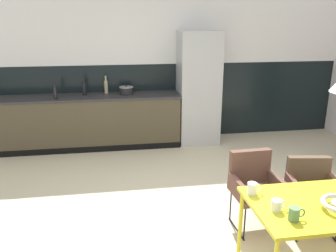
% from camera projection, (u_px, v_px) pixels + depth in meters
% --- Properties ---
extents(ground_plane, '(9.18, 9.18, 0.00)m').
position_uv_depth(ground_plane, '(200.00, 231.00, 3.67)').
color(ground_plane, beige).
extents(back_wall_splashback_dark, '(7.06, 0.12, 1.40)m').
position_uv_depth(back_wall_splashback_dark, '(160.00, 101.00, 6.45)').
color(back_wall_splashback_dark, black).
rests_on(back_wall_splashback_dark, ground).
extents(back_wall_panel_upper, '(7.06, 0.12, 1.40)m').
position_uv_depth(back_wall_panel_upper, '(160.00, 24.00, 6.04)').
color(back_wall_panel_upper, silver).
rests_on(back_wall_panel_upper, back_wall_splashback_dark).
extents(kitchen_counter, '(3.67, 0.63, 0.92)m').
position_uv_depth(kitchen_counter, '(74.00, 122.00, 5.95)').
color(kitchen_counter, '#49402D').
rests_on(kitchen_counter, ground).
extents(refrigerator_column, '(0.71, 0.60, 1.99)m').
position_uv_depth(refrigerator_column, '(198.00, 88.00, 6.12)').
color(refrigerator_column, '#ADAFB2').
rests_on(refrigerator_column, ground).
extents(armchair_far_side, '(0.55, 0.54, 0.77)m').
position_uv_depth(armchair_far_side, '(312.00, 185.00, 3.60)').
color(armchair_far_side, brown).
rests_on(armchair_far_side, ground).
extents(armchair_head_of_table, '(0.51, 0.49, 0.82)m').
position_uv_depth(armchair_head_of_table, '(254.00, 181.00, 3.66)').
color(armchair_head_of_table, brown).
rests_on(armchair_head_of_table, ground).
extents(mug_dark_espresso, '(0.13, 0.08, 0.09)m').
position_uv_depth(mug_dark_espresso, '(277.00, 205.00, 2.65)').
color(mug_dark_espresso, white).
rests_on(mug_dark_espresso, dining_table).
extents(mug_wide_latte, '(0.13, 0.08, 0.10)m').
position_uv_depth(mug_wide_latte, '(295.00, 214.00, 2.52)').
color(mug_wide_latte, '#5B8456').
rests_on(mug_wide_latte, dining_table).
extents(mug_glass_clear, '(0.13, 0.08, 0.10)m').
position_uv_depth(mug_glass_clear, '(253.00, 189.00, 2.90)').
color(mug_glass_clear, white).
rests_on(mug_glass_clear, dining_table).
extents(cooking_pot, '(0.25, 0.25, 0.16)m').
position_uv_depth(cooking_pot, '(126.00, 90.00, 5.96)').
color(cooking_pot, black).
rests_on(cooking_pot, kitchen_counter).
extents(bottle_spice_small, '(0.06, 0.06, 0.25)m').
position_uv_depth(bottle_spice_small, '(55.00, 93.00, 5.60)').
color(bottle_spice_small, black).
rests_on(bottle_spice_small, kitchen_counter).
extents(bottle_oil_tall, '(0.07, 0.07, 0.31)m').
position_uv_depth(bottle_oil_tall, '(84.00, 88.00, 5.88)').
color(bottle_oil_tall, black).
rests_on(bottle_oil_tall, kitchen_counter).
extents(bottle_vinegar_dark, '(0.06, 0.06, 0.31)m').
position_uv_depth(bottle_vinegar_dark, '(106.00, 86.00, 6.03)').
color(bottle_vinegar_dark, tan).
rests_on(bottle_vinegar_dark, kitchen_counter).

